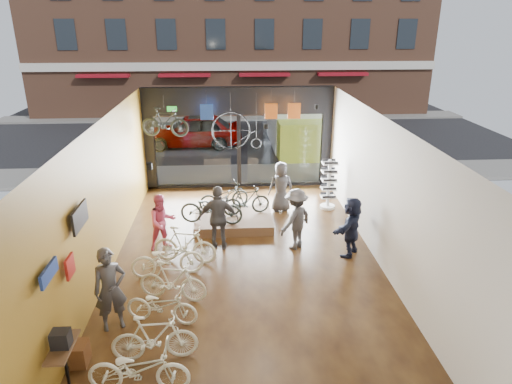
{
  "coord_description": "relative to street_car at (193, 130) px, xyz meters",
  "views": [
    {
      "loc": [
        -0.43,
        -10.69,
        6.08
      ],
      "look_at": [
        0.35,
        1.4,
        1.47
      ],
      "focal_mm": 32.0,
      "sensor_mm": 36.0,
      "label": 1
    }
  ],
  "objects": [
    {
      "name": "customer_2",
      "position": [
        1.44,
        -11.13,
        0.1
      ],
      "size": [
        1.12,
        0.54,
        1.86
      ],
      "primitive_type": "imported",
      "rotation": [
        0.0,
        0.0,
        3.06
      ],
      "color": "#3F3F44",
      "rests_on": "ground_plane"
    },
    {
      "name": "street_car",
      "position": [
        0.0,
        0.0,
        0.0
      ],
      "size": [
        4.88,
        1.96,
        1.66
      ],
      "primitive_type": "imported",
      "rotation": [
        0.0,
        0.0,
        -1.57
      ],
      "color": "gray",
      "rests_on": "street_road"
    },
    {
      "name": "customer_4",
      "position": [
        3.47,
        -8.53,
        0.02
      ],
      "size": [
        0.89,
        0.64,
        1.7
      ],
      "primitive_type": "imported",
      "rotation": [
        0.0,
        0.0,
        3.26
      ],
      "color": "#3F3F44",
      "rests_on": "ground_plane"
    },
    {
      "name": "floor_bike_3",
      "position": [
        0.4,
        -13.6,
        -0.34
      ],
      "size": [
        1.68,
        0.86,
        0.97
      ],
      "primitive_type": "imported",
      "rotation": [
        0.0,
        0.0,
        1.31
      ],
      "color": "silver",
      "rests_on": "ground_plane"
    },
    {
      "name": "jersey_right",
      "position": [
        4.1,
        -6.8,
        2.22
      ],
      "size": [
        0.45,
        0.03,
        0.55
      ],
      "primitive_type": "cube",
      "color": "#CC5919",
      "rests_on": "ceiling"
    },
    {
      "name": "street_road",
      "position": [
        2.16,
        3.0,
        -0.84
      ],
      "size": [
        30.0,
        18.0,
        0.02
      ],
      "primitive_type": "cube",
      "color": "black",
      "rests_on": "ground"
    },
    {
      "name": "customer_1",
      "position": [
        -0.13,
        -11.02,
        -0.03
      ],
      "size": [
        0.97,
        0.89,
        1.61
      ],
      "primitive_type": "imported",
      "rotation": [
        0.0,
        0.0,
        0.45
      ],
      "color": "#CC4C72",
      "rests_on": "ground_plane"
    },
    {
      "name": "customer_3",
      "position": [
        3.58,
        -11.22,
        0.05
      ],
      "size": [
        1.28,
        1.25,
        1.76
      ],
      "primitive_type": "imported",
      "rotation": [
        0.0,
        0.0,
        3.88
      ],
      "color": "#3F3F44",
      "rests_on": "ground_plane"
    },
    {
      "name": "opposite_building",
      "position": [
        2.16,
        9.5,
        6.17
      ],
      "size": [
        26.0,
        5.0,
        14.0
      ],
      "primitive_type": "cube",
      "color": "brown",
      "rests_on": "ground"
    },
    {
      "name": "customer_5",
      "position": [
        5.01,
        -11.71,
        0.01
      ],
      "size": [
        1.3,
        1.55,
        1.67
      ],
      "primitive_type": "imported",
      "rotation": [
        0.0,
        0.0,
        4.1
      ],
      "color": "#161C33",
      "rests_on": "ground_plane"
    },
    {
      "name": "floor_bike_4",
      "position": [
        0.16,
        -12.51,
        -0.36
      ],
      "size": [
        1.87,
        0.89,
        0.94
      ],
      "primitive_type": "imported",
      "rotation": [
        0.0,
        0.0,
        1.72
      ],
      "color": "silver",
      "rests_on": "ground_plane"
    },
    {
      "name": "wall_back",
      "position": [
        2.16,
        -18.02,
        1.07
      ],
      "size": [
        7.0,
        0.04,
        3.8
      ],
      "primitive_type": "cube",
      "color": "beige",
      "rests_on": "ground"
    },
    {
      "name": "wall_left",
      "position": [
        -1.36,
        -12.0,
        1.07
      ],
      "size": [
        0.04,
        12.0,
        3.8
      ],
      "primitive_type": "cube",
      "color": "#AC7D2D",
      "rests_on": "ground"
    },
    {
      "name": "wall_merch",
      "position": [
        -1.22,
        -15.5,
        0.47
      ],
      "size": [
        0.4,
        2.4,
        2.6
      ],
      "primitive_type": null,
      "color": "navy",
      "rests_on": "wall_left"
    },
    {
      "name": "sunglasses_rack",
      "position": [
        5.11,
        -8.41,
        0.03
      ],
      "size": [
        0.57,
        0.49,
        1.72
      ],
      "primitive_type": null,
      "rotation": [
        0.0,
        0.0,
        0.16
      ],
      "color": "white",
      "rests_on": "ground_plane"
    },
    {
      "name": "floor_bike_1",
      "position": [
        0.28,
        -15.57,
        -0.34
      ],
      "size": [
        1.64,
        0.54,
        0.98
      ],
      "primitive_type": "imported",
      "rotation": [
        0.0,
        0.0,
        1.62
      ],
      "color": "silver",
      "rests_on": "ground_plane"
    },
    {
      "name": "jersey_left",
      "position": [
        1.03,
        -6.8,
        2.22
      ],
      "size": [
        0.45,
        0.03,
        0.55
      ],
      "primitive_type": "cube",
      "color": "#1E3F99",
      "rests_on": "ceiling"
    },
    {
      "name": "customer_0",
      "position": [
        -0.73,
        -14.52,
        0.08
      ],
      "size": [
        0.78,
        0.66,
        1.83
      ],
      "primitive_type": "imported",
      "rotation": [
        0.0,
        0.0,
        0.4
      ],
      "color": "#3F3F44",
      "rests_on": "ground_plane"
    },
    {
      "name": "box_truck",
      "position": [
        5.07,
        -1.0,
        0.49
      ],
      "size": [
        2.24,
        6.72,
        2.65
      ],
      "primitive_type": null,
      "color": "silver",
      "rests_on": "street_road"
    },
    {
      "name": "floor_bike_0",
      "position": [
        0.12,
        -16.35,
        -0.37
      ],
      "size": [
        1.81,
        0.73,
        0.93
      ],
      "primitive_type": "imported",
      "rotation": [
        0.0,
        0.0,
        1.51
      ],
      "color": "silver",
      "rests_on": "ground_plane"
    },
    {
      "name": "display_bike_mid",
      "position": [
        2.28,
        -9.46,
        -0.08
      ],
      "size": [
        1.56,
        0.76,
        0.91
      ],
      "primitive_type": "imported",
      "rotation": [
        0.0,
        0.0,
        1.8
      ],
      "color": "#212723",
      "rests_on": "display_platform"
    },
    {
      "name": "display_bike_right",
      "position": [
        1.57,
        -8.96,
        -0.09
      ],
      "size": [
        1.76,
        1.11,
        0.87
      ],
      "primitive_type": "imported",
      "rotation": [
        0.0,
        0.0,
        1.92
      ],
      "color": "#212723",
      "rests_on": "display_platform"
    },
    {
      "name": "sidewalk_far",
      "position": [
        2.16,
        7.0,
        -0.77
      ],
      "size": [
        30.0,
        2.0,
        0.12
      ],
      "primitive_type": "cube",
      "color": "slate",
      "rests_on": "ground"
    },
    {
      "name": "storefront",
      "position": [
        2.16,
        -6.0,
        1.07
      ],
      "size": [
        7.0,
        0.26,
        3.8
      ],
      "primitive_type": null,
      "color": "black",
      "rests_on": "ground"
    },
    {
      "name": "ground_plane",
      "position": [
        2.16,
        -12.0,
        -0.85
      ],
      "size": [
        7.0,
        12.0,
        0.04
      ],
      "primitive_type": "cube",
      "color": "black",
      "rests_on": "ground"
    },
    {
      "name": "display_platform",
      "position": [
        1.86,
        -9.6,
        -0.68
      ],
      "size": [
        2.4,
        1.8,
        0.3
      ],
      "primitive_type": "cube",
      "color": "#4E321E",
      "rests_on": "ground_plane"
    },
    {
      "name": "floor_bike_2",
      "position": [
        0.26,
        -14.42,
        -0.42
      ],
      "size": [
        1.66,
        0.92,
        0.83
      ],
      "primitive_type": "imported",
      "rotation": [
        0.0,
        0.0,
        1.33
      ],
      "color": "silver",
      "rests_on": "ground_plane"
    },
    {
      "name": "floor_bike_5",
      "position": [
        0.55,
        -11.86,
        -0.32
      ],
      "size": [
        1.76,
        0.85,
        1.02
      ],
      "primitive_type": "imported",
      "rotation": [
        0.0,
        0.0,
        1.34
      ],
      "color": "silver",
      "rests_on": "ground_plane"
    },
    {
      "name": "ceiling",
      "position": [
        2.16,
        -12.0,
        2.99
      ],
      "size": [
        7.0,
        12.0,
        0.04
      ],
      "primitive_type": "cube",
      "color": "black",
      "rests_on": "ground"
    },
    {
      "name": "exit_sign",
      "position": [
        -0.24,
        -6.12,
        2.22
      ],
      "size": [
        0.35,
        0.06,
        0.18
      ],
      "primitive_type": "cube",
      "color": "#198C26",
      "rests_on": "storefront"
    },
    {
      "name": "penny_farthing",
      "position": [
        2.13,
        -7.53,
        1.67
      ],
      "size": [
        1.62,
        0.06,
        1.3
      ],
      "primitive_type": null,
      "color": "black",
      "rests_on": "ceiling"
    },
    {
      "name": "jersey_mid",
      "position": [
        3.28,
        -6.8,
        2.22
      ],
      "size": [
        0.45,
        0.03,
        0.55
      ],
      "primitive_type": "cube",
      "color": "#CC5919",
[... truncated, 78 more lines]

